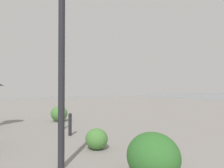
{
  "coord_description": "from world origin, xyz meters",
  "views": [
    {
      "loc": [
        0.31,
        2.09,
        1.71
      ],
      "look_at": [
        10.38,
        -4.44,
        1.94
      ],
      "focal_mm": 34.13,
      "sensor_mm": 36.0,
      "label": 1
    }
  ],
  "objects": [
    {
      "name": "shrub_wide",
      "position": [
        3.21,
        -0.69,
        0.45
      ],
      "size": [
        1.05,
        0.94,
        0.89
      ],
      "color": "#2D6628",
      "rests_on": "ground"
    },
    {
      "name": "lamppost",
      "position": [
        4.71,
        0.53,
        2.9
      ],
      "size": [
        0.98,
        0.28,
        4.41
      ],
      "color": "#232328",
      "rests_on": "ground"
    },
    {
      "name": "bollard_near",
      "position": [
        7.57,
        -0.81,
        0.42
      ],
      "size": [
        0.13,
        0.13,
        0.81
      ],
      "color": "#232328",
      "rests_on": "ground"
    },
    {
      "name": "shrub_round",
      "position": [
        5.55,
        -0.79,
        0.29
      ],
      "size": [
        0.68,
        0.61,
        0.58
      ],
      "color": "#477F38",
      "rests_on": "ground"
    },
    {
      "name": "shrub_low",
      "position": [
        10.95,
        -1.58,
        0.39
      ],
      "size": [
        0.92,
        0.83,
        0.78
      ],
      "color": "#477F38",
      "rests_on": "ground"
    },
    {
      "name": "bollard_mid",
      "position": [
        8.93,
        -1.05,
        0.46
      ],
      "size": [
        0.13,
        0.13,
        0.89
      ],
      "color": "#232328",
      "rests_on": "ground"
    }
  ]
}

